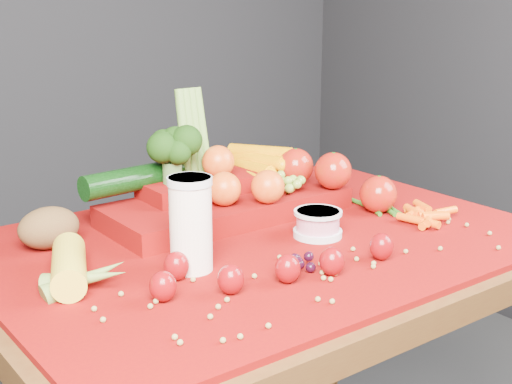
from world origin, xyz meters
TOP-DOWN VIEW (x-y plane):
  - table at (0.00, 0.00)m, footprint 1.10×0.80m
  - red_cloth at (0.00, 0.00)m, footprint 1.05×0.75m
  - milk_glass at (-0.20, -0.06)m, footprint 0.08×0.08m
  - yogurt_bowl at (0.09, -0.06)m, footprint 0.10×0.10m
  - strawberry_scatter at (-0.13, -0.17)m, footprint 0.44×0.18m
  - dark_grape_cluster at (-0.05, -0.18)m, footprint 0.06×0.05m
  - soybean_scatter at (0.00, -0.20)m, footprint 0.84×0.24m
  - corn_ear at (-0.38, -0.01)m, footprint 0.24×0.26m
  - potato at (-0.35, 0.19)m, footprint 0.12×0.08m
  - baby_carrot_pile at (0.33, -0.11)m, footprint 0.18×0.17m
  - green_bean_pile at (0.32, -0.01)m, footprint 0.14×0.12m
  - produce_mound at (0.04, 0.15)m, footprint 0.61×0.36m

SIDE VIEW (x-z plane):
  - table at x=0.00m, z-range 0.28..1.03m
  - red_cloth at x=0.00m, z-range 0.75..0.76m
  - soybean_scatter at x=0.00m, z-range 0.76..0.77m
  - green_bean_pile at x=0.32m, z-range 0.76..0.77m
  - dark_grape_cluster at x=-0.05m, z-range 0.76..0.79m
  - baby_carrot_pile at x=0.33m, z-range 0.76..0.79m
  - corn_ear at x=-0.38m, z-range 0.76..0.81m
  - strawberry_scatter at x=-0.13m, z-range 0.76..0.82m
  - yogurt_bowl at x=0.09m, z-range 0.76..0.82m
  - potato at x=-0.35m, z-range 0.76..0.84m
  - produce_mound at x=0.04m, z-range 0.69..0.95m
  - milk_glass at x=-0.20m, z-range 0.77..0.93m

